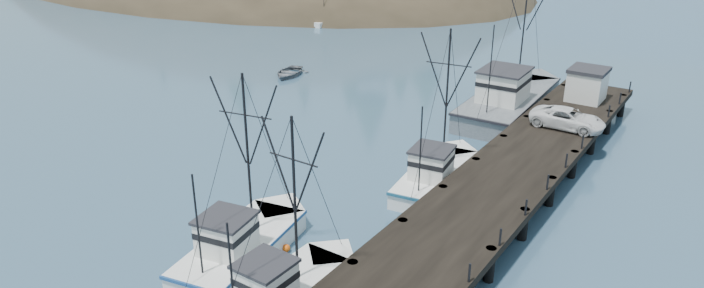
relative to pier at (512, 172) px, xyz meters
The scene contains 9 objects.
ground 21.33m from the pier, 131.19° to the right, with size 400.00×400.00×0.00m, color #30506B.
pier is the anchor object (origin of this frame).
moored_sailboats 62.71m from the pier, 136.62° to the left, with size 19.60×17.60×6.35m.
trawler_mid 18.13m from the pier, 121.95° to the right, with size 5.14×10.77×10.67m.
trawler_far 5.00m from the pier, 163.91° to the right, with size 4.63×10.74×11.00m.
work_vessel 16.66m from the pier, 111.02° to the left, with size 5.62×17.25×14.21m.
pier_shed 16.80m from the pier, 89.50° to the left, with size 3.00×3.20×2.80m.
pickup_truck 9.25m from the pier, 85.04° to the left, with size 2.53×5.48×1.52m, color silver.
motorboat 32.84m from the pier, 155.86° to the left, with size 3.48×4.88×1.01m, color slate.
Camera 1 is at (25.99, -20.78, 19.30)m, focal length 32.00 mm.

